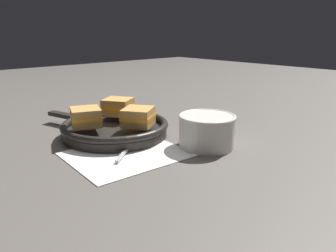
% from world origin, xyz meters
% --- Properties ---
extents(ground_plane, '(4.00, 4.00, 0.00)m').
position_xyz_m(ground_plane, '(0.00, 0.00, 0.00)').
color(ground_plane, '#56514C').
extents(napkin, '(0.27, 0.23, 0.00)m').
position_xyz_m(napkin, '(-0.08, 0.02, 0.00)').
color(napkin, white).
rests_on(napkin, ground_plane).
extents(soup_bowl, '(0.14, 0.14, 0.08)m').
position_xyz_m(soup_bowl, '(0.10, -0.07, 0.05)').
color(soup_bowl, silver).
rests_on(soup_bowl, ground_plane).
extents(spoon, '(0.14, 0.11, 0.01)m').
position_xyz_m(spoon, '(-0.04, 0.05, 0.01)').
color(spoon, '#B7B7BC').
rests_on(spoon, napkin).
extents(skillet, '(0.29, 0.40, 0.04)m').
position_xyz_m(skillet, '(-0.02, 0.15, 0.02)').
color(skillet, black).
rests_on(skillet, ground_plane).
extents(sandwich_near_left, '(0.11, 0.11, 0.05)m').
position_xyz_m(sandwich_near_left, '(0.00, 0.08, 0.07)').
color(sandwich_near_left, '#C18E47').
rests_on(sandwich_near_left, skillet).
extents(sandwich_near_right, '(0.10, 0.11, 0.05)m').
position_xyz_m(sandwich_near_right, '(0.03, 0.21, 0.07)').
color(sandwich_near_right, '#C18E47').
rests_on(sandwich_near_right, skillet).
extents(sandwich_far_left, '(0.10, 0.10, 0.05)m').
position_xyz_m(sandwich_far_left, '(-0.10, 0.17, 0.07)').
color(sandwich_far_left, '#C18E47').
rests_on(sandwich_far_left, skillet).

